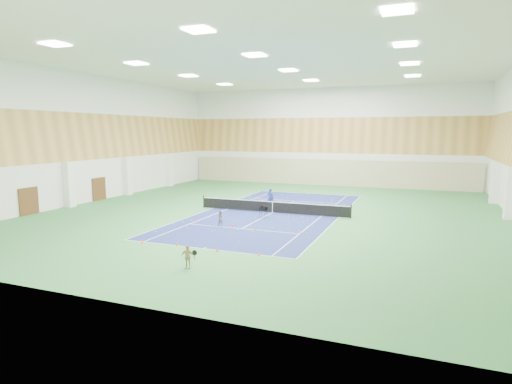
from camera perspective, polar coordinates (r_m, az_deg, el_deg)
ground at (r=35.35m, az=2.21°, el=-2.76°), size 40.00×40.00×0.00m
room_shell at (r=34.73m, az=2.26°, el=7.01°), size 36.00×40.00×12.00m
wood_cladding at (r=34.76m, az=2.28°, el=10.31°), size 36.00×40.00×8.00m
ceiling_light_grid at (r=35.13m, az=2.32°, el=16.71°), size 21.40×25.40×0.06m
court_surface at (r=35.35m, az=2.21°, el=-2.75°), size 10.97×23.77×0.01m
tennis_balls_scatter at (r=35.34m, az=2.21°, el=-2.69°), size 10.57×22.77×0.07m
tennis_net at (r=35.25m, az=2.21°, el=-1.88°), size 12.80×0.10×1.10m
back_curtain at (r=54.00m, az=9.17°, el=2.59°), size 35.40×0.16×3.20m
door_left_a at (r=38.82m, az=-28.03°, el=-1.09°), size 0.08×1.80×2.20m
door_left_b at (r=44.36m, az=-20.19°, el=0.39°), size 0.08×1.80×2.20m
coach at (r=38.18m, az=1.95°, el=-0.73°), size 0.60×0.41×1.62m
child_court at (r=30.16m, az=-4.75°, el=-3.56°), size 0.57×0.45×1.14m
child_apron at (r=21.27m, az=-9.14°, el=-8.52°), size 0.71×0.36×1.17m
ball_cart at (r=33.11m, az=0.97°, el=-2.72°), size 0.54×0.54×0.88m
cone_svc_a at (r=31.59m, az=-8.01°, el=-3.95°), size 0.18×0.18×0.20m
cone_svc_b at (r=30.01m, az=-3.09°, el=-4.49°), size 0.20×0.20×0.23m
cone_svc_c at (r=29.07m, az=-0.16°, el=-4.89°), size 0.21×0.21×0.23m
cone_svc_d at (r=28.29m, az=5.85°, el=-5.33°), size 0.17×0.17×0.19m
cone_base_a at (r=26.59m, az=-14.93°, el=-6.38°), size 0.22×0.22×0.24m
cone_base_b at (r=25.62m, az=-10.48°, el=-6.80°), size 0.21×0.21×0.23m
cone_base_c at (r=24.10m, az=-5.18°, el=-7.67°), size 0.18×0.18×0.20m
cone_base_d at (r=23.23m, az=0.38°, el=-8.26°), size 0.17×0.17×0.19m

